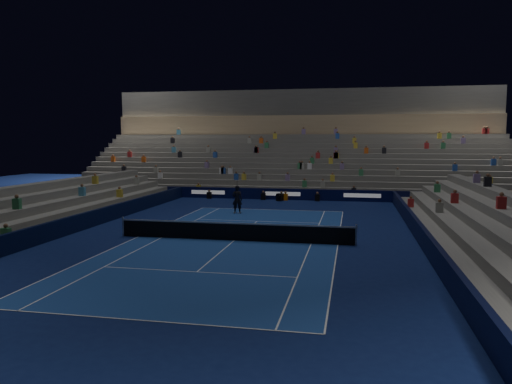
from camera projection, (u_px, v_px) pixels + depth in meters
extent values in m
plane|color=#0C184A|center=(234.00, 241.00, 26.21)|extent=(90.00, 90.00, 0.00)
cube|color=navy|center=(234.00, 241.00, 26.21)|extent=(10.97, 23.77, 0.01)
cube|color=black|center=(283.00, 194.00, 44.20)|extent=(44.00, 0.25, 1.00)
cube|color=black|center=(424.00, 239.00, 24.28)|extent=(0.25, 37.00, 1.00)
cube|color=black|center=(70.00, 225.00, 28.03)|extent=(0.25, 37.00, 1.00)
cube|color=#605F5B|center=(284.00, 196.00, 45.20)|extent=(44.00, 1.00, 0.50)
cube|color=#605F5B|center=(286.00, 192.00, 46.15)|extent=(44.00, 1.00, 1.00)
cube|color=#605F5B|center=(287.00, 188.00, 47.10)|extent=(44.00, 1.00, 1.50)
cube|color=#605F5B|center=(289.00, 185.00, 48.05)|extent=(44.00, 1.00, 2.00)
cube|color=#605F5B|center=(290.00, 181.00, 49.00)|extent=(44.00, 1.00, 2.50)
cube|color=#605F5B|center=(291.00, 178.00, 49.95)|extent=(44.00, 1.00, 3.00)
cube|color=#605F5B|center=(292.00, 175.00, 50.89)|extent=(44.00, 1.00, 3.50)
cube|color=#605F5B|center=(294.00, 172.00, 51.84)|extent=(44.00, 1.00, 4.00)
cube|color=#605F5B|center=(295.00, 169.00, 52.79)|extent=(44.00, 1.00, 4.50)
cube|color=#605F5B|center=(296.00, 166.00, 53.74)|extent=(44.00, 1.00, 5.00)
cube|color=#605F5B|center=(297.00, 164.00, 54.69)|extent=(44.00, 1.00, 5.50)
cube|color=#605F5B|center=(298.00, 161.00, 55.64)|extent=(44.00, 1.00, 6.00)
cube|color=#99815E|center=(299.00, 125.00, 56.28)|extent=(44.00, 0.60, 2.20)
cube|color=#444441|center=(301.00, 103.00, 57.37)|extent=(44.00, 2.40, 3.00)
cube|color=slate|center=(441.00, 244.00, 24.15)|extent=(1.00, 37.00, 0.50)
cube|color=slate|center=(463.00, 240.00, 23.93)|extent=(1.00, 37.00, 1.00)
cube|color=slate|center=(485.00, 236.00, 23.71)|extent=(1.00, 37.00, 1.50)
cube|color=slate|center=(507.00, 231.00, 23.49)|extent=(1.00, 37.00, 2.00)
cube|color=slate|center=(57.00, 229.00, 28.22)|extent=(1.00, 37.00, 0.50)
cube|color=slate|center=(42.00, 224.00, 28.38)|extent=(1.00, 37.00, 1.00)
cube|color=slate|center=(26.00, 220.00, 28.55)|extent=(1.00, 37.00, 1.50)
cube|color=slate|center=(11.00, 215.00, 28.72)|extent=(1.00, 37.00, 2.00)
cylinder|color=#B2B2B7|center=(123.00, 226.00, 27.39)|extent=(0.10, 0.10, 1.10)
cylinder|color=#B2B2B7|center=(356.00, 235.00, 24.91)|extent=(0.10, 0.10, 1.10)
cube|color=black|center=(234.00, 232.00, 26.16)|extent=(12.80, 0.03, 0.90)
cube|color=white|center=(234.00, 223.00, 26.11)|extent=(12.80, 0.04, 0.08)
imported|color=black|center=(237.00, 199.00, 35.94)|extent=(0.79, 0.56, 2.06)
cube|color=black|center=(280.00, 197.00, 43.36)|extent=(0.63, 0.71, 0.65)
cylinder|color=black|center=(279.00, 196.00, 42.88)|extent=(0.25, 0.38, 0.16)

